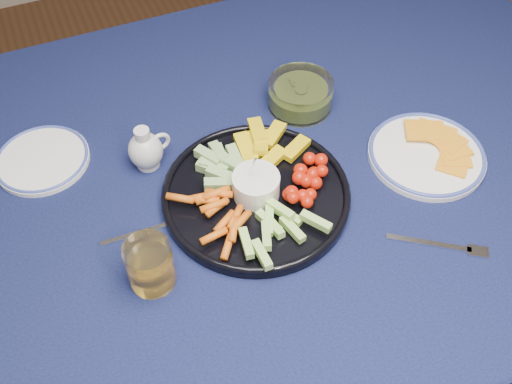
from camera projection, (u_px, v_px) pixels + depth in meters
name	position (u px, v px, depth m)	size (l,w,h in m)	color
dining_table	(240.00, 197.00, 1.14)	(1.67, 1.07, 0.75)	#4A2918
crudite_platter	(255.00, 191.00, 1.01)	(0.34, 0.34, 0.11)	black
creamer_pitcher	(146.00, 150.00, 1.05)	(0.08, 0.06, 0.09)	silver
pickle_bowl	(300.00, 95.00, 1.16)	(0.13, 0.13, 0.06)	white
cheese_plate	(427.00, 153.00, 1.08)	(0.22, 0.22, 0.03)	white
juice_tumbler	(151.00, 267.00, 0.89)	(0.07, 0.07, 0.09)	white
fork_left	(150.00, 230.00, 0.98)	(0.15, 0.02, 0.00)	silver
fork_right	(446.00, 246.00, 0.96)	(0.15, 0.11, 0.00)	silver
side_plate_extra	(42.00, 159.00, 1.08)	(0.18, 0.18, 0.01)	white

